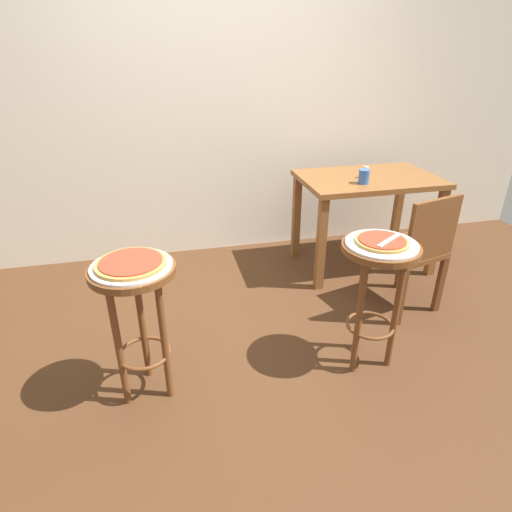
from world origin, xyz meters
TOP-DOWN VIEW (x-y plane):
  - ground_plane at (0.00, 0.00)m, footprint 6.00×6.00m
  - back_wall at (0.00, 1.65)m, footprint 6.00×0.10m
  - stool_foreground at (0.58, -0.15)m, footprint 0.41×0.41m
  - serving_plate_foreground at (0.58, -0.15)m, footprint 0.37×0.37m
  - pizza_foreground at (0.58, -0.15)m, footprint 0.27×0.27m
  - stool_middle at (-0.67, -0.10)m, footprint 0.41×0.41m
  - serving_plate_middle at (-0.67, -0.10)m, footprint 0.38×0.38m
  - pizza_middle at (-0.67, -0.10)m, footprint 0.33×0.33m
  - dining_table at (1.08, 1.00)m, footprint 1.06×0.68m
  - cup_near_edge at (0.96, 0.85)m, footprint 0.08×0.08m
  - condiment_shaker at (1.04, 0.98)m, footprint 0.04×0.04m
  - wooden_chair at (1.09, 0.30)m, footprint 0.49×0.49m
  - pizza_server_knife at (0.61, -0.17)m, footprint 0.20×0.14m

SIDE VIEW (x-z plane):
  - ground_plane at x=0.00m, z-range 0.00..0.00m
  - wooden_chair at x=1.09m, z-range 0.04..0.89m
  - stool_foreground at x=0.58m, z-range 0.18..0.94m
  - stool_middle at x=-0.67m, z-range 0.18..0.94m
  - dining_table at x=1.08m, z-range 0.26..1.02m
  - serving_plate_foreground at x=0.58m, z-range 0.75..0.77m
  - serving_plate_middle at x=-0.67m, z-range 0.75..0.77m
  - pizza_foreground at x=0.58m, z-range 0.77..0.79m
  - pizza_middle at x=-0.67m, z-range 0.77..0.79m
  - pizza_server_knife at x=0.61m, z-range 0.79..0.79m
  - condiment_shaker at x=1.04m, z-range 0.76..0.85m
  - cup_near_edge at x=0.96m, z-range 0.76..0.87m
  - back_wall at x=0.00m, z-range 0.00..3.00m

